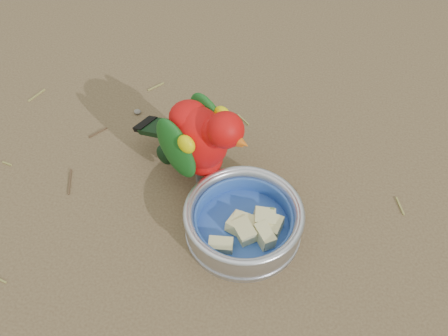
% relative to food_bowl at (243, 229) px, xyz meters
% --- Properties ---
extents(ground, '(60.00, 60.00, 0.00)m').
position_rel_food_bowl_xyz_m(ground, '(-0.10, -0.09, -0.01)').
color(ground, brown).
extents(food_bowl, '(0.20, 0.20, 0.02)m').
position_rel_food_bowl_xyz_m(food_bowl, '(0.00, 0.00, 0.00)').
color(food_bowl, '#B2B2BA').
rests_on(food_bowl, ground).
extents(bowl_wall, '(0.20, 0.20, 0.04)m').
position_rel_food_bowl_xyz_m(bowl_wall, '(0.00, 0.00, 0.03)').
color(bowl_wall, '#B2B2BA').
rests_on(bowl_wall, food_bowl).
extents(fruit_wedges, '(0.12, 0.12, 0.03)m').
position_rel_food_bowl_xyz_m(fruit_wedges, '(0.00, 0.00, 0.02)').
color(fruit_wedges, '#CFC684').
rests_on(fruit_wedges, food_bowl).
extents(lory_parrot, '(0.27, 0.21, 0.20)m').
position_rel_food_bowl_xyz_m(lory_parrot, '(-0.10, 0.10, 0.09)').
color(lory_parrot, '#BE0A09').
rests_on(lory_parrot, ground).
extents(ground_debris, '(0.90, 0.80, 0.01)m').
position_rel_food_bowl_xyz_m(ground_debris, '(-0.15, -0.00, -0.01)').
color(ground_debris, olive).
rests_on(ground_debris, ground).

